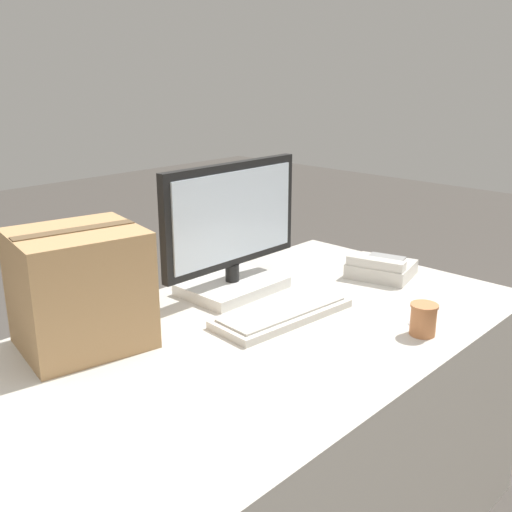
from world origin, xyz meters
TOP-DOWN VIEW (x-y plane):
  - office_desk at (0.00, 0.00)m, footprint 1.80×0.90m
  - monitor at (0.26, 0.27)m, footprint 0.53×0.23m
  - keyboard at (0.21, 0.02)m, footprint 0.43×0.20m
  - desk_phone at (0.70, 0.00)m, footprint 0.23×0.24m
  - paper_cup_right at (0.38, -0.33)m, footprint 0.07×0.07m
  - spoon at (0.47, -0.26)m, footprint 0.17×0.06m
  - cardboard_box at (-0.27, 0.27)m, footprint 0.35×0.32m

SIDE VIEW (x-z plane):
  - office_desk at x=0.00m, z-range 0.00..0.73m
  - spoon at x=0.47m, z-range 0.72..0.73m
  - keyboard at x=0.21m, z-range 0.72..0.75m
  - desk_phone at x=0.70m, z-range 0.72..0.79m
  - paper_cup_right at x=0.38m, z-range 0.73..0.81m
  - cardboard_box at x=-0.27m, z-range 0.72..1.03m
  - monitor at x=0.26m, z-range 0.70..1.11m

